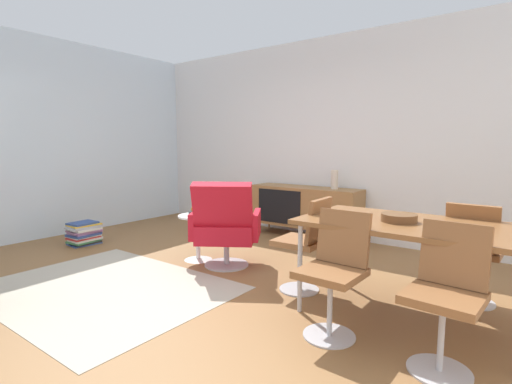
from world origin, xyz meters
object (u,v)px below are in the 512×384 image
at_px(sideboard, 305,207).
at_px(lounge_chair_red, 225,225).
at_px(vase_cobalt, 334,180).
at_px(dining_chair_near_window, 306,240).
at_px(dining_chair_front_left, 335,268).
at_px(dining_chair_front_right, 447,291).
at_px(side_table_round, 198,232).
at_px(dining_table, 411,228).
at_px(magazine_stack, 84,233).
at_px(wooden_bowl_on_table, 399,218).
at_px(fruit_bowl, 197,212).
at_px(dining_chair_back_right, 473,249).

bearing_deg(sideboard, lounge_chair_red, -89.83).
relative_size(vase_cobalt, dining_chair_near_window, 0.30).
bearing_deg(dining_chair_near_window, dining_chair_front_left, -46.07).
xyz_separation_m(dining_chair_front_right, side_table_round, (-2.71, 0.67, -0.15)).
distance_m(dining_table, magazine_stack, 4.11).
distance_m(wooden_bowl_on_table, fruit_bowl, 2.28).
distance_m(sideboard, dining_chair_back_right, 2.59).
xyz_separation_m(dining_chair_near_window, dining_chair_front_right, (1.24, -0.56, 0.00)).
xyz_separation_m(dining_chair_front_left, magazine_stack, (-3.72, 0.27, -0.32)).
bearing_deg(dining_table, lounge_chair_red, 177.24).
distance_m(dining_chair_front_left, lounge_chair_red, 1.70).
height_order(dining_chair_back_right, side_table_round, dining_chair_back_right).
bearing_deg(wooden_bowl_on_table, magazine_stack, -176.15).
xyz_separation_m(dining_table, dining_chair_front_right, (0.35, -0.56, -0.23)).
bearing_deg(dining_chair_front_right, wooden_bowl_on_table, 129.58).
height_order(dining_chair_front_right, fruit_bowl, dining_chair_front_right).
bearing_deg(dining_chair_front_right, side_table_round, 166.02).
height_order(dining_chair_back_right, fruit_bowl, dining_chair_back_right).
height_order(vase_cobalt, dining_chair_back_right, vase_cobalt).
distance_m(dining_chair_near_window, dining_chair_front_right, 1.36).
distance_m(wooden_bowl_on_table, dining_chair_near_window, 0.86).
distance_m(lounge_chair_red, fruit_bowl, 0.45).
height_order(vase_cobalt, magazine_stack, vase_cobalt).
bearing_deg(lounge_chair_red, wooden_bowl_on_table, -3.68).
xyz_separation_m(vase_cobalt, dining_chair_front_right, (1.83, -2.38, -0.38)).
relative_size(wooden_bowl_on_table, magazine_stack, 0.62).
height_order(dining_table, dining_chair_near_window, dining_chair_near_window).
bearing_deg(vase_cobalt, dining_chair_back_right, -34.58).
xyz_separation_m(lounge_chair_red, fruit_bowl, (-0.44, 0.02, 0.09)).
bearing_deg(dining_table, magazine_stack, -175.87).
bearing_deg(magazine_stack, dining_chair_back_right, 10.93).
height_order(sideboard, lounge_chair_red, lounge_chair_red).
bearing_deg(dining_chair_near_window, vase_cobalt, 107.97).
bearing_deg(sideboard, magazine_stack, -135.46).
xyz_separation_m(dining_chair_front_right, lounge_chair_red, (-2.27, 0.65, -0.00)).
xyz_separation_m(lounge_chair_red, side_table_round, (-0.44, 0.02, -0.15)).
relative_size(vase_cobalt, wooden_bowl_on_table, 0.99).
height_order(dining_table, dining_chair_front_left, dining_chair_front_left).
xyz_separation_m(dining_chair_back_right, side_table_round, (-2.70, -0.44, -0.15)).
relative_size(dining_table, magazine_stack, 3.84).
xyz_separation_m(dining_chair_front_left, side_table_round, (-2.01, 0.67, -0.15)).
relative_size(dining_table, dining_chair_back_right, 1.87).
bearing_deg(fruit_bowl, wooden_bowl_on_table, -3.50).
relative_size(vase_cobalt, fruit_bowl, 1.29).
distance_m(sideboard, dining_chair_front_left, 2.85).
distance_m(dining_table, lounge_chair_red, 1.93).
relative_size(dining_table, fruit_bowl, 8.00).
distance_m(side_table_round, fruit_bowl, 0.24).
bearing_deg(sideboard, fruit_bowl, -104.24).
distance_m(vase_cobalt, lounge_chair_red, 1.82).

